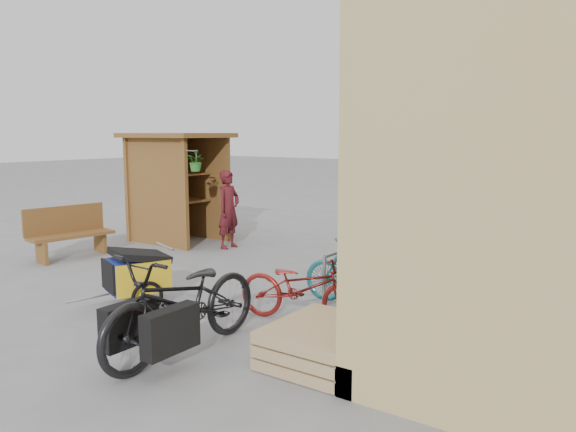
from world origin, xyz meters
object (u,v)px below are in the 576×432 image
Objects in this scene: pallet_stack at (323,343)px; child_trailer at (137,273)px; cargo_bike at (184,303)px; bike_4 at (427,244)px; bike_5 at (427,238)px; bike_3 at (409,250)px; person_kiosk at (229,209)px; bike_6 at (437,239)px; bench at (69,232)px; bike_1 at (358,273)px; shopping_carts at (518,213)px; bike_0 at (302,288)px; kiosk at (174,172)px; bike_7 at (458,234)px; bike_2 at (377,261)px.

pallet_stack is 0.83× the size of child_trailer.
cargo_bike is (1.84, -0.90, 0.12)m from child_trailer.
bike_5 reaches higher than bike_4.
bike_3 reaches higher than bike_4.
person_kiosk is at bearing 87.84° from bike_3.
bench is at bearing 133.90° from bike_6.
bike_5 reaches higher than child_trailer.
bike_1 is at bearing 75.61° from cargo_bike.
child_trailer is 4.21m from bike_3.
shopping_carts is 1.19× the size of bike_0.
child_trailer is at bearing -49.85° from kiosk.
bike_0 is 4.88m from bike_7.
shopping_carts reaches higher than pallet_stack.
bike_1 reaches higher than bike_2.
bike_0 is at bearing 38.92° from child_trailer.
bike_2 is (-0.88, 3.05, 0.19)m from pallet_stack.
kiosk is 1.40× the size of bike_5.
bike_5 is (5.97, 3.19, 0.02)m from bench.
child_trailer is 2.40m from bike_0.
cargo_bike is at bearing 165.16° from bike_5.
bike_0 is (-0.90, -7.33, -0.18)m from shopping_carts.
bike_3 is (0.11, 1.51, 0.07)m from bike_1.
shopping_carts is at bearing 89.67° from child_trailer.
shopping_carts is 3.96m from bike_4.
bike_2 is 0.84× the size of bike_3.
bike_3 is at bearing 168.67° from bike_7.
shopping_carts is 1.14× the size of bike_3.
bike_1 is 1.03× the size of bike_2.
bench is 0.95× the size of bike_0.
kiosk is 6.22m from bike_0.
child_trailer is 4.09m from person_kiosk.
person_kiosk reaches higher than bike_7.
bench is 0.91× the size of bike_3.
bike_3 is 1.19× the size of bike_6.
bike_4 is at bearing 97.62° from pallet_stack.
bike_4 reaches higher than child_trailer.
bike_2 is at bearing -103.67° from person_kiosk.
cargo_bike is 5.11m from bike_4.
bike_0 is at bearing 168.37° from bike_2.
bench is at bearing 109.55° from bike_4.
bike_7 is at bearing -17.54° from bike_5.
cargo_bike reaches higher than bike_4.
bike_2 is (5.40, -0.82, -1.15)m from kiosk.
bike_6 is (-0.77, 5.37, 0.19)m from pallet_stack.
person_kiosk is at bearing 65.55° from bike_2.
person_kiosk reaches higher than cargo_bike.
bench is 0.88× the size of bike_4.
bike_2 is (-0.22, 1.07, -0.07)m from bike_1.
kiosk is at bearing -144.96° from shopping_carts.
child_trailer is at bearing 165.42° from bike_6.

